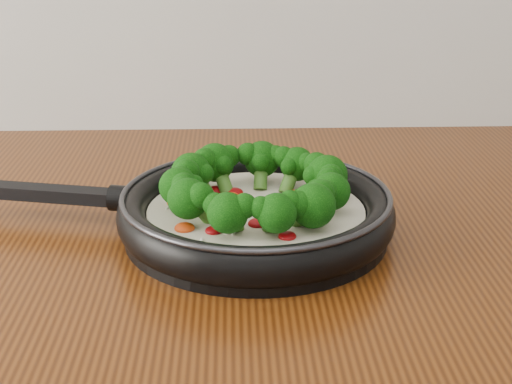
{
  "coord_description": "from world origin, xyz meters",
  "views": [
    {
      "loc": [
        0.02,
        0.34,
        1.23
      ],
      "look_at": [
        0.05,
        1.08,
        0.95
      ],
      "focal_mm": 52.39,
      "sensor_mm": 36.0,
      "label": 1
    }
  ],
  "objects": [
    {
      "name": "skillet",
      "position": [
        0.04,
        1.08,
        0.93
      ],
      "size": [
        0.49,
        0.35,
        0.08
      ],
      "color": "black",
      "rests_on": "counter"
    }
  ]
}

